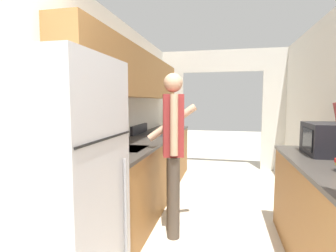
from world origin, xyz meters
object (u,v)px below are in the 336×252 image
(refrigerator, at_px, (56,196))
(knife, at_px, (162,129))
(range_oven, at_px, (157,162))
(person, at_px, (173,149))
(microwave, at_px, (329,139))

(refrigerator, height_order, knife, refrigerator)
(range_oven, xyz_separation_m, person, (0.52, -1.30, 0.47))
(refrigerator, xyz_separation_m, person, (0.48, 1.29, 0.08))
(microwave, height_order, knife, microwave)
(range_oven, bearing_deg, person, -68.05)
(range_oven, xyz_separation_m, microwave, (2.03, -1.23, 0.61))
(microwave, bearing_deg, person, -177.35)
(person, xyz_separation_m, microwave, (1.50, 0.07, 0.14))
(microwave, bearing_deg, range_oven, 148.67)
(refrigerator, bearing_deg, microwave, 34.41)
(microwave, bearing_deg, knife, 138.71)
(refrigerator, distance_m, microwave, 2.41)
(person, bearing_deg, knife, 1.53)
(knife, bearing_deg, range_oven, -89.30)
(knife, bearing_deg, person, -77.23)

